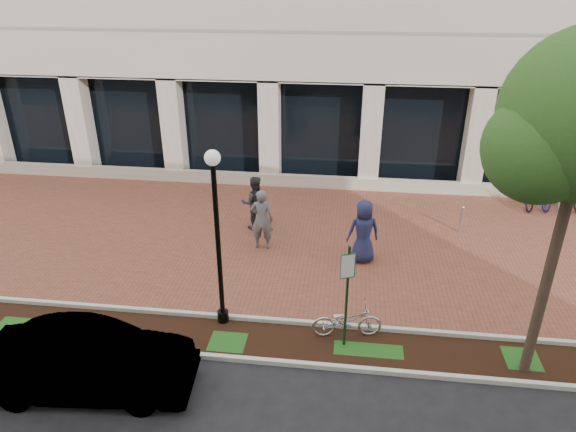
# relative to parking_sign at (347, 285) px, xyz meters

# --- Properties ---
(ground) EXTENTS (120.00, 120.00, 0.00)m
(ground) POSITION_rel_parking_sign_xyz_m (-1.31, 5.16, -1.68)
(ground) COLOR black
(ground) RESTS_ON ground
(brick_plaza) EXTENTS (40.00, 9.00, 0.01)m
(brick_plaza) POSITION_rel_parking_sign_xyz_m (-1.31, 5.16, -1.68)
(brick_plaza) COLOR brown
(brick_plaza) RESTS_ON ground
(planting_strip) EXTENTS (40.00, 1.50, 0.01)m
(planting_strip) POSITION_rel_parking_sign_xyz_m (-1.31, -0.09, -1.68)
(planting_strip) COLOR black
(planting_strip) RESTS_ON ground
(curb_plaza_side) EXTENTS (40.00, 0.12, 0.12)m
(curb_plaza_side) POSITION_rel_parking_sign_xyz_m (-1.31, 0.66, -1.62)
(curb_plaza_side) COLOR beige
(curb_plaza_side) RESTS_ON ground
(curb_street_side) EXTENTS (40.00, 0.12, 0.12)m
(curb_street_side) POSITION_rel_parking_sign_xyz_m (-1.31, -0.84, -1.62)
(curb_street_side) COLOR beige
(curb_street_side) RESTS_ON ground
(parking_sign) EXTENTS (0.34, 0.07, 2.67)m
(parking_sign) POSITION_rel_parking_sign_xyz_m (0.00, 0.00, 0.00)
(parking_sign) COLOR #14391C
(parking_sign) RESTS_ON ground
(lamppost) EXTENTS (0.36, 0.36, 4.53)m
(lamppost) POSITION_rel_parking_sign_xyz_m (-3.05, 0.56, 0.87)
(lamppost) COLOR black
(lamppost) RESTS_ON ground
(locked_bicycle) EXTENTS (1.75, 0.84, 0.88)m
(locked_bicycle) POSITION_rel_parking_sign_xyz_m (0.05, 0.37, -1.24)
(locked_bicycle) COLOR #B4B5B8
(locked_bicycle) RESTS_ON ground
(pedestrian_left) EXTENTS (0.73, 0.48, 1.99)m
(pedestrian_left) POSITION_rel_parking_sign_xyz_m (-2.71, 4.45, -0.69)
(pedestrian_left) COLOR #5D5E62
(pedestrian_left) RESTS_ON ground
(pedestrian_mid) EXTENTS (1.07, 0.92, 1.88)m
(pedestrian_mid) POSITION_rel_parking_sign_xyz_m (-3.18, 5.78, -0.74)
(pedestrian_mid) COLOR #2C2B30
(pedestrian_mid) RESTS_ON ground
(pedestrian_right) EXTENTS (1.09, 0.84, 1.97)m
(pedestrian_right) POSITION_rel_parking_sign_xyz_m (0.43, 4.01, -0.69)
(pedestrian_right) COLOR #1D224A
(pedestrian_right) RESTS_ON ground
(bollard) EXTENTS (0.12, 0.12, 0.96)m
(bollard) POSITION_rel_parking_sign_xyz_m (3.75, 6.32, -1.19)
(bollard) COLOR silver
(bollard) RESTS_ON ground
(bike_rack_cluster) EXTENTS (3.67, 2.12, 1.17)m
(bike_rack_cluster) POSITION_rel_parking_sign_xyz_m (7.86, 8.93, -1.13)
(bike_rack_cluster) COLOR black
(bike_rack_cluster) RESTS_ON ground
(sedan_near_curb) EXTENTS (4.43, 1.85, 1.43)m
(sedan_near_curb) POSITION_rel_parking_sign_xyz_m (-5.24, -2.04, -0.97)
(sedan_near_curb) COLOR #BDBCC1
(sedan_near_curb) RESTS_ON ground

